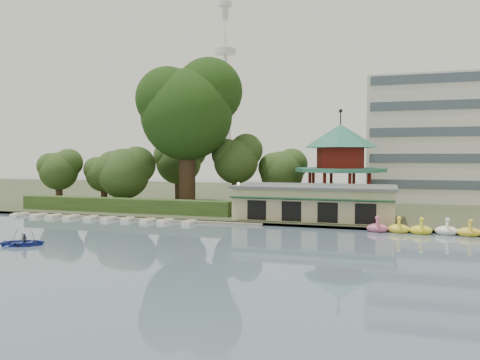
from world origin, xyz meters
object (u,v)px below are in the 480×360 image
at_px(dock, 129,218).
at_px(pavilion, 340,158).
at_px(big_tree, 189,107).
at_px(rowboat_with_passengers, 24,239).
at_px(boathouse, 315,202).

relative_size(dock, pavilion, 2.52).
height_order(dock, pavilion, pavilion).
distance_m(big_tree, rowboat_with_passengers, 32.03).
relative_size(boathouse, pavilion, 1.38).
bearing_deg(big_tree, pavilion, 10.32).
height_order(dock, big_tree, big_tree).
relative_size(dock, boathouse, 1.83).
bearing_deg(boathouse, rowboat_with_passengers, -134.52).
xyz_separation_m(boathouse, rowboat_with_passengers, (-21.97, -22.34, -1.84)).
bearing_deg(pavilion, dock, -148.34).
relative_size(pavilion, rowboat_with_passengers, 2.22).
height_order(pavilion, rowboat_with_passengers, pavilion).
height_order(dock, rowboat_with_passengers, rowboat_with_passengers).
bearing_deg(dock, boathouse, 12.24).
xyz_separation_m(dock, big_tree, (3.18, 11.01, 14.54)).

